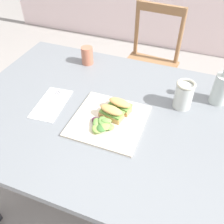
{
  "coord_description": "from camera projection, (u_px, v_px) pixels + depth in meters",
  "views": [
    {
      "loc": [
        0.2,
        -0.82,
        1.48
      ],
      "look_at": [
        -0.08,
        -0.09,
        0.76
      ],
      "focal_mm": 39.96,
      "sensor_mm": 36.0,
      "label": 1
    }
  ],
  "objects": [
    {
      "name": "mason_jar_iced_tea",
      "position": [
        183.0,
        96.0,
        1.09
      ],
      "size": [
        0.08,
        0.08,
        0.13
      ],
      "color": "#C67528",
      "rests_on": "dining_table"
    },
    {
      "name": "sandwich_half_back",
      "position": [
        120.0,
        105.0,
        1.07
      ],
      "size": [
        0.11,
        0.07,
        0.06
      ],
      "color": "tan",
      "rests_on": "plate_lunch"
    },
    {
      "name": "chair_wooden_far",
      "position": [
        149.0,
        66.0,
        1.92
      ],
      "size": [
        0.43,
        0.43,
        0.87
      ],
      "color": "#8E6642",
      "rests_on": "ground"
    },
    {
      "name": "napkin_folded",
      "position": [
        51.0,
        104.0,
        1.13
      ],
      "size": [
        0.14,
        0.23,
        0.0
      ],
      "primitive_type": "cube",
      "rotation": [
        0.0,
        0.0,
        0.09
      ],
      "color": "white",
      "rests_on": "dining_table"
    },
    {
      "name": "dining_table",
      "position": [
        121.0,
        132.0,
        1.16
      ],
      "size": [
        1.43,
        0.93,
        0.74
      ],
      "color": "slate",
      "rests_on": "ground"
    },
    {
      "name": "cup_extra_side",
      "position": [
        87.0,
        55.0,
        1.37
      ],
      "size": [
        0.06,
        0.06,
        0.1
      ],
      "primitive_type": "cylinder",
      "color": "#B2664C",
      "rests_on": "dining_table"
    },
    {
      "name": "bottle_cold_brew",
      "position": [
        221.0,
        90.0,
        1.1
      ],
      "size": [
        0.07,
        0.07,
        0.2
      ],
      "color": "black",
      "rests_on": "dining_table"
    },
    {
      "name": "sandwich_half_front",
      "position": [
        111.0,
        113.0,
        1.04
      ],
      "size": [
        0.11,
        0.07,
        0.06
      ],
      "color": "tan",
      "rests_on": "plate_lunch"
    },
    {
      "name": "plate_lunch",
      "position": [
        109.0,
        121.0,
        1.05
      ],
      "size": [
        0.3,
        0.3,
        0.01
      ],
      "primitive_type": "cube",
      "color": "beige",
      "rests_on": "dining_table"
    },
    {
      "name": "fork_on_napkin",
      "position": [
        53.0,
        101.0,
        1.14
      ],
      "size": [
        0.04,
        0.19,
        0.0
      ],
      "color": "silver",
      "rests_on": "napkin_folded"
    },
    {
      "name": "ground_plane",
      "position": [
        128.0,
        193.0,
        1.62
      ],
      "size": [
        8.96,
        8.96,
        0.0
      ],
      "primitive_type": "plane",
      "color": "gray"
    },
    {
      "name": "salad_mixed_greens",
      "position": [
        101.0,
        124.0,
        1.0
      ],
      "size": [
        0.12,
        0.11,
        0.04
      ],
      "color": "#4C2338",
      "rests_on": "plate_lunch"
    }
  ]
}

